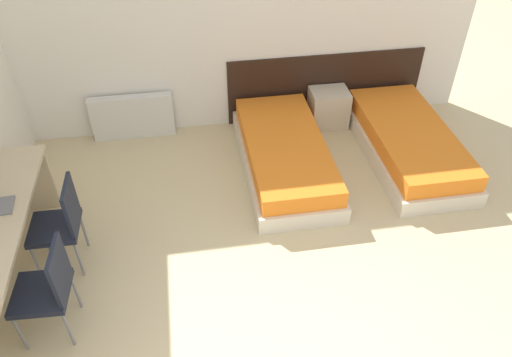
{
  "coord_description": "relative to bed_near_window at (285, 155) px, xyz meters",
  "views": [
    {
      "loc": [
        -0.59,
        -1.35,
        3.56
      ],
      "look_at": [
        0.0,
        2.22,
        0.55
      ],
      "focal_mm": 35.0,
      "sensor_mm": 36.0,
      "label": 1
    }
  ],
  "objects": [
    {
      "name": "wall_back",
      "position": [
        -0.46,
        1.06,
        1.16
      ],
      "size": [
        5.9,
        0.05,
        2.7
      ],
      "color": "white",
      "rests_on": "ground_plane"
    },
    {
      "name": "headboard_panel",
      "position": [
        0.73,
        1.03,
        0.24
      ],
      "size": [
        2.48,
        0.03,
        0.86
      ],
      "color": "black",
      "rests_on": "ground_plane"
    },
    {
      "name": "nightstand",
      "position": [
        0.73,
        0.81,
        0.05
      ],
      "size": [
        0.47,
        0.37,
        0.48
      ],
      "color": "beige",
      "rests_on": "ground_plane"
    },
    {
      "name": "bed_near_window",
      "position": [
        0.0,
        0.0,
        0.0
      ],
      "size": [
        0.92,
        1.99,
        0.39
      ],
      "color": "beige",
      "rests_on": "ground_plane"
    },
    {
      "name": "bed_near_door",
      "position": [
        1.45,
        0.0,
        0.0
      ],
      "size": [
        0.92,
        1.99,
        0.39
      ],
      "color": "beige",
      "rests_on": "ground_plane"
    },
    {
      "name": "chair_near_notebook",
      "position": [
        -2.22,
        -1.75,
        0.32
      ],
      "size": [
        0.44,
        0.44,
        0.91
      ],
      "rotation": [
        0.0,
        0.0,
        -0.05
      ],
      "color": "black",
      "rests_on": "ground_plane"
    },
    {
      "name": "radiator",
      "position": [
        -1.68,
        0.94,
        0.09
      ],
      "size": [
        0.98,
        0.12,
        0.55
      ],
      "color": "silver",
      "rests_on": "ground_plane"
    },
    {
      "name": "chair_near_laptop",
      "position": [
        -2.22,
        -1.04,
        0.32
      ],
      "size": [
        0.43,
        0.43,
        0.91
      ],
      "rotation": [
        0.0,
        0.0,
        -0.02
      ],
      "color": "black",
      "rests_on": "ground_plane"
    }
  ]
}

